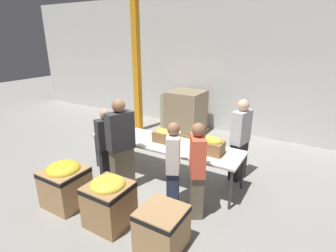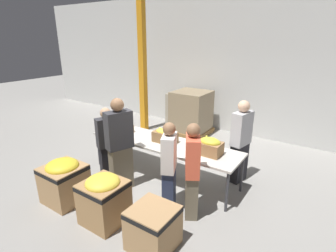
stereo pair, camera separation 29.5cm
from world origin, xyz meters
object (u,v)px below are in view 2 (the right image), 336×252
at_px(volunteer_0, 120,146).
at_px(donation_bin_1, 104,198).
at_px(banana_box_1, 165,136).
at_px(pallet_stack_0, 191,113).
at_px(donation_bin_2, 153,226).
at_px(volunteer_2, 241,142).
at_px(volunteer_3, 108,145).
at_px(banana_box_2, 210,146).
at_px(sorting_table, 163,144).
at_px(support_pillar, 143,65).
at_px(volunteer_4, 192,172).
at_px(pallet_stack_1, 187,112).
at_px(volunteer_1, 169,167).
at_px(donation_bin_0, 64,179).
at_px(banana_box_0, 123,128).

relative_size(volunteer_0, donation_bin_1, 2.21).
relative_size(banana_box_1, pallet_stack_0, 0.38).
xyz_separation_m(donation_bin_2, pallet_stack_0, (-1.78, 4.26, 0.30)).
relative_size(volunteer_2, volunteer_3, 1.11).
bearing_deg(volunteer_2, banana_box_2, -12.25).
distance_m(sorting_table, support_pillar, 3.26).
xyz_separation_m(volunteer_4, pallet_stack_1, (-2.14, 3.53, -0.21)).
bearing_deg(volunteer_1, donation_bin_1, 117.93).
bearing_deg(pallet_stack_0, volunteer_0, -83.64).
bearing_deg(donation_bin_1, donation_bin_2, 0.00).
height_order(support_pillar, pallet_stack_1, support_pillar).
bearing_deg(volunteer_3, pallet_stack_0, 22.93).
bearing_deg(donation_bin_0, banana_box_1, 59.31).
height_order(volunteer_3, donation_bin_1, volunteer_3).
relative_size(banana_box_2, support_pillar, 0.11).
height_order(banana_box_0, volunteer_1, volunteer_1).
bearing_deg(banana_box_1, support_pillar, 137.01).
height_order(sorting_table, volunteer_0, volunteer_0).
xyz_separation_m(banana_box_1, pallet_stack_0, (-0.83, 2.58, -0.29)).
height_order(banana_box_1, volunteer_2, volunteer_2).
bearing_deg(volunteer_3, volunteer_0, -81.45).
relative_size(banana_box_2, volunteer_3, 0.28).
relative_size(sorting_table, donation_bin_2, 5.25).
distance_m(banana_box_0, volunteer_2, 2.52).
distance_m(donation_bin_2, pallet_stack_1, 4.88).
relative_size(donation_bin_2, pallet_stack_0, 0.47).
bearing_deg(volunteer_4, donation_bin_0, 82.92).
bearing_deg(donation_bin_0, donation_bin_2, 0.00).
xyz_separation_m(banana_box_0, volunteer_4, (2.14, -0.71, -0.09)).
distance_m(volunteer_1, pallet_stack_1, 3.98).
bearing_deg(donation_bin_2, banana_box_2, 88.88).
height_order(sorting_table, banana_box_1, banana_box_1).
bearing_deg(donation_bin_0, support_pillar, 107.80).
bearing_deg(sorting_table, banana_box_1, 37.50).
distance_m(banana_box_0, donation_bin_0, 1.68).
height_order(sorting_table, volunteer_4, volunteer_4).
xyz_separation_m(sorting_table, donation_bin_0, (-0.97, -1.66, -0.32)).
bearing_deg(pallet_stack_0, banana_box_1, -72.23).
height_order(volunteer_1, volunteer_2, volunteer_2).
distance_m(volunteer_1, donation_bin_0, 1.89).
relative_size(volunteer_2, support_pillar, 0.42).
distance_m(donation_bin_1, donation_bin_2, 0.96).
distance_m(volunteer_0, donation_bin_1, 1.08).
bearing_deg(pallet_stack_1, donation_bin_1, -76.24).
height_order(volunteer_1, pallet_stack_0, volunteer_1).
bearing_deg(banana_box_0, sorting_table, 2.90).
distance_m(volunteer_0, volunteer_4, 1.50).
relative_size(sorting_table, banana_box_1, 6.60).
relative_size(banana_box_0, donation_bin_2, 0.63).
relative_size(banana_box_0, volunteer_4, 0.24).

